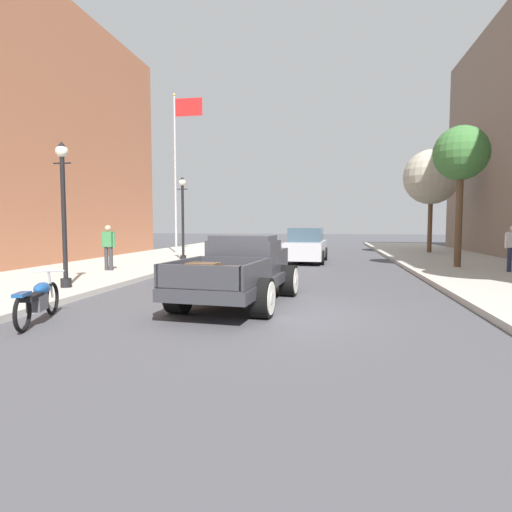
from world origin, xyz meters
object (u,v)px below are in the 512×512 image
object	(u,v)px
motorcycle_parked	(38,299)
car_background_silver	(306,246)
street_lamp_far	(183,212)
street_lamp_near	(63,204)
flagpole	(179,156)
hotrod_truck_gunmetal	(243,270)
street_tree_second	(461,155)
street_tree_third	(431,177)
pedestrian_sidewalk_left	(108,245)

from	to	relation	value
motorcycle_parked	car_background_silver	bearing A→B (deg)	72.90
motorcycle_parked	street_lamp_far	size ratio (longest dim) A/B	0.53
motorcycle_parked	car_background_silver	world-z (taller)	car_background_silver
street_lamp_near	flagpole	size ratio (longest dim) A/B	0.42
car_background_silver	flagpole	xyz separation A→B (m)	(-7.56, 3.31, 5.00)
hotrod_truck_gunmetal	motorcycle_parked	distance (m)	4.35
street_lamp_near	hotrod_truck_gunmetal	bearing A→B (deg)	-5.62
street_tree_second	street_tree_third	distance (m)	9.04
flagpole	street_tree_second	bearing A→B (deg)	-23.58
motorcycle_parked	car_background_silver	xyz separation A→B (m)	(4.19, 13.64, 0.33)
street_lamp_far	street_tree_second	bearing A→B (deg)	-4.65
pedestrian_sidewalk_left	street_lamp_far	world-z (taller)	street_lamp_far
flagpole	street_tree_third	xyz separation A→B (m)	(14.54, 3.03, -1.17)
car_background_silver	street_tree_third	bearing A→B (deg)	42.26
car_background_silver	street_tree_second	world-z (taller)	street_tree_second
car_background_silver	street_lamp_far	bearing A→B (deg)	-162.96
street_tree_third	hotrod_truck_gunmetal	bearing A→B (deg)	-114.57
street_lamp_far	flagpole	bearing A→B (deg)	111.51
pedestrian_sidewalk_left	flagpole	size ratio (longest dim) A/B	0.18
street_tree_third	street_lamp_far	bearing A→B (deg)	-147.34
street_lamp_near	street_tree_third	distance (m)	21.15
car_background_silver	street_tree_second	xyz separation A→B (m)	(6.12, -2.66, 3.76)
motorcycle_parked	street_tree_third	distance (m)	23.26
motorcycle_parked	street_lamp_near	bearing A→B (deg)	116.31
car_background_silver	street_tree_third	xyz separation A→B (m)	(6.97, 6.34, 3.83)
hotrod_truck_gunmetal	street_lamp_far	world-z (taller)	street_lamp_far
car_background_silver	street_tree_second	size ratio (longest dim) A/B	0.79
pedestrian_sidewalk_left	street_tree_second	xyz separation A→B (m)	(12.96, 3.57, 3.44)
street_lamp_far	street_tree_second	distance (m)	11.94
motorcycle_parked	pedestrian_sidewalk_left	distance (m)	7.89
hotrod_truck_gunmetal	street_lamp_near	bearing A→B (deg)	174.38
hotrod_truck_gunmetal	street_tree_second	size ratio (longest dim) A/B	0.92
pedestrian_sidewalk_left	street_lamp_near	distance (m)	4.44
street_lamp_near	street_lamp_far	size ratio (longest dim) A/B	1.00
pedestrian_sidewalk_left	street_lamp_near	bearing A→B (deg)	-76.10
car_background_silver	pedestrian_sidewalk_left	world-z (taller)	pedestrian_sidewalk_left
street_lamp_near	street_tree_third	xyz separation A→B (m)	(12.79, 16.69, 2.22)
street_lamp_far	car_background_silver	bearing A→B (deg)	17.04
street_tree_second	pedestrian_sidewalk_left	bearing A→B (deg)	-164.61
motorcycle_parked	street_tree_third	xyz separation A→B (m)	(11.17, 19.97, 4.16)
pedestrian_sidewalk_left	street_lamp_far	distance (m)	4.87
flagpole	car_background_silver	bearing A→B (deg)	-23.63
car_background_silver	street_lamp_near	distance (m)	11.99
hotrod_truck_gunmetal	street_tree_third	xyz separation A→B (m)	(7.86, 17.18, 3.85)
street_lamp_near	street_lamp_far	distance (m)	8.65
pedestrian_sidewalk_left	street_tree_second	size ratio (longest dim) A/B	0.30
hotrod_truck_gunmetal	street_lamp_far	size ratio (longest dim) A/B	1.31
motorcycle_parked	pedestrian_sidewalk_left	xyz separation A→B (m)	(-2.64, 7.40, 0.64)
street_tree_second	street_lamp_far	bearing A→B (deg)	175.35
motorcycle_parked	street_lamp_near	size ratio (longest dim) A/B	0.53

